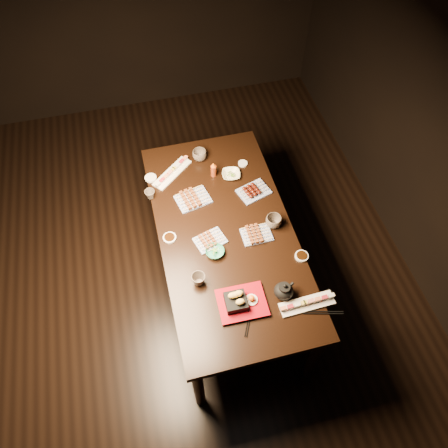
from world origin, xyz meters
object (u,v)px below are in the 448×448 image
at_px(sushi_platter_far, 172,172).
at_px(dining_table, 226,260).
at_px(sushi_platter_near, 307,303).
at_px(edamame_bowl_green, 215,252).
at_px(teacup_mid_right, 274,221).
at_px(teacup_near_left, 199,280).
at_px(tempura_tray, 242,300).
at_px(yakitori_plate_center, 210,239).
at_px(yakitori_plate_left, 193,197).
at_px(condiment_bottle, 213,169).
at_px(teacup_far_left, 150,194).
at_px(yakitori_plate_right, 257,233).
at_px(teapot, 284,290).
at_px(edamame_bowl_cream, 231,175).
at_px(teacup_far_right, 200,155).

bearing_deg(sushi_platter_far, dining_table, 72.54).
height_order(dining_table, sushi_platter_near, sushi_platter_near).
relative_size(edamame_bowl_green, teacup_mid_right, 1.15).
bearing_deg(teacup_near_left, tempura_tray, -42.61).
bearing_deg(yakitori_plate_center, teacup_near_left, -132.24).
relative_size(dining_table, sushi_platter_near, 5.32).
xyz_separation_m(yakitori_plate_left, condiment_bottle, (0.20, 0.19, 0.03)).
bearing_deg(yakitori_plate_center, dining_table, 5.43).
bearing_deg(sushi_platter_near, sushi_platter_far, 114.25).
relative_size(yakitori_plate_left, condiment_bottle, 1.80).
distance_m(sushi_platter_near, teacup_far_left, 1.32).
relative_size(yakitori_plate_center, teacup_near_left, 2.26).
relative_size(yakitori_plate_right, condiment_bottle, 1.55).
relative_size(dining_table, tempura_tray, 6.17).
distance_m(yakitori_plate_right, teapot, 0.46).
bearing_deg(edamame_bowl_cream, tempura_tray, -101.04).
relative_size(teacup_far_left, teapot, 0.52).
xyz_separation_m(sushi_platter_near, yakitori_plate_left, (-0.50, 0.95, 0.01)).
bearing_deg(sushi_platter_near, yakitori_plate_left, 116.09).
xyz_separation_m(yakitori_plate_center, yakitori_plate_left, (-0.04, 0.37, 0.00)).
distance_m(teacup_far_left, teapot, 1.17).
xyz_separation_m(yakitori_plate_right, yakitori_plate_left, (-0.35, 0.40, 0.00)).
relative_size(sushi_platter_near, edamame_bowl_cream, 2.54).
bearing_deg(tempura_tray, dining_table, 87.58).
bearing_deg(edamame_bowl_green, yakitori_plate_left, 95.71).
distance_m(teacup_near_left, teacup_far_right, 1.06).
xyz_separation_m(sushi_platter_near, condiment_bottle, (-0.31, 1.15, 0.04)).
bearing_deg(edamame_bowl_green, sushi_platter_far, 100.99).
bearing_deg(sushi_platter_far, teapot, 72.31).
bearing_deg(teacup_far_right, yakitori_plate_right, -74.28).
relative_size(dining_table, yakitori_plate_center, 9.13).
bearing_deg(sushi_platter_far, teacup_far_right, 161.89).
relative_size(yakitori_plate_left, edamame_bowl_green, 1.88).
bearing_deg(sushi_platter_near, edamame_bowl_green, 131.62).
height_order(edamame_bowl_cream, condiment_bottle, condiment_bottle).
relative_size(edamame_bowl_cream, condiment_bottle, 1.03).
distance_m(sushi_platter_near, teacup_near_left, 0.67).
bearing_deg(dining_table, teacup_far_right, 84.16).
height_order(yakitori_plate_right, teacup_mid_right, teacup_mid_right).
bearing_deg(teacup_far_left, yakitori_plate_center, -54.98).
bearing_deg(sushi_platter_near, teacup_far_right, 103.87).
height_order(sushi_platter_far, teacup_far_right, teacup_far_right).
bearing_deg(teacup_far_left, dining_table, -43.10).
distance_m(sushi_platter_far, edamame_bowl_cream, 0.44).
xyz_separation_m(tempura_tray, teacup_far_left, (-0.41, 0.96, -0.02)).
height_order(sushi_platter_far, teapot, teapot).
xyz_separation_m(sushi_platter_far, teacup_far_right, (0.23, 0.10, 0.02)).
bearing_deg(teacup_far_left, sushi_platter_near, -53.08).
height_order(edamame_bowl_cream, tempura_tray, tempura_tray).
bearing_deg(yakitori_plate_left, teacup_mid_right, -48.33).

